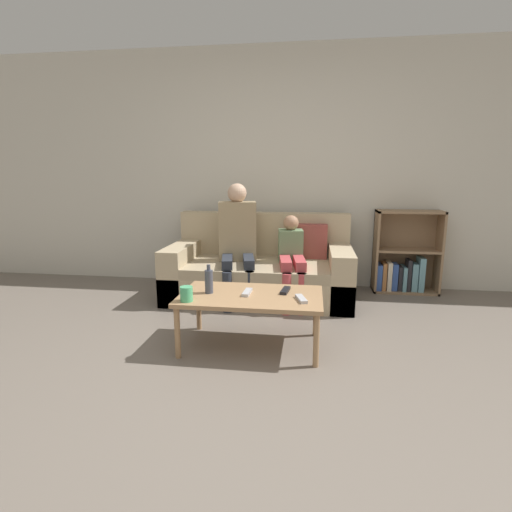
{
  "coord_description": "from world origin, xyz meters",
  "views": [
    {
      "loc": [
        0.39,
        -2.01,
        1.27
      ],
      "look_at": [
        -0.08,
        1.33,
        0.56
      ],
      "focal_mm": 28.0,
      "sensor_mm": 36.0,
      "label": 1
    }
  ],
  "objects_px": {
    "coffee_table": "(251,299)",
    "tv_remote_0": "(247,292)",
    "person_adult": "(238,236)",
    "tv_remote_1": "(285,290)",
    "couch": "(261,271)",
    "bookshelf": "(403,260)",
    "cup_near": "(186,294)",
    "tv_remote_2": "(301,299)",
    "bottle": "(209,281)",
    "person_child": "(292,255)"
  },
  "relations": [
    {
      "from": "coffee_table",
      "to": "person_child",
      "type": "relative_size",
      "value": 1.21
    },
    {
      "from": "person_adult",
      "to": "tv_remote_2",
      "type": "distance_m",
      "value": 1.43
    },
    {
      "from": "person_adult",
      "to": "tv_remote_0",
      "type": "bearing_deg",
      "value": -87.26
    },
    {
      "from": "tv_remote_0",
      "to": "tv_remote_2",
      "type": "xyz_separation_m",
      "value": [
        0.4,
        -0.1,
        0.0
      ]
    },
    {
      "from": "cup_near",
      "to": "tv_remote_1",
      "type": "relative_size",
      "value": 0.59
    },
    {
      "from": "couch",
      "to": "bottle",
      "type": "xyz_separation_m",
      "value": [
        -0.22,
        -1.24,
        0.22
      ]
    },
    {
      "from": "tv_remote_1",
      "to": "couch",
      "type": "bearing_deg",
      "value": 113.52
    },
    {
      "from": "bookshelf",
      "to": "coffee_table",
      "type": "height_order",
      "value": "bookshelf"
    },
    {
      "from": "couch",
      "to": "tv_remote_1",
      "type": "distance_m",
      "value": 1.19
    },
    {
      "from": "coffee_table",
      "to": "tv_remote_0",
      "type": "distance_m",
      "value": 0.06
    },
    {
      "from": "cup_near",
      "to": "coffee_table",
      "type": "bearing_deg",
      "value": 27.46
    },
    {
      "from": "couch",
      "to": "tv_remote_1",
      "type": "bearing_deg",
      "value": -73.91
    },
    {
      "from": "person_adult",
      "to": "person_child",
      "type": "xyz_separation_m",
      "value": [
        0.55,
        -0.07,
        -0.17
      ]
    },
    {
      "from": "bookshelf",
      "to": "coffee_table",
      "type": "bearing_deg",
      "value": -130.84
    },
    {
      "from": "tv_remote_2",
      "to": "cup_near",
      "type": "bearing_deg",
      "value": 172.8
    },
    {
      "from": "cup_near",
      "to": "couch",
      "type": "bearing_deg",
      "value": 77.2
    },
    {
      "from": "coffee_table",
      "to": "tv_remote_0",
      "type": "relative_size",
      "value": 5.99
    },
    {
      "from": "cup_near",
      "to": "tv_remote_0",
      "type": "xyz_separation_m",
      "value": [
        0.38,
        0.23,
        -0.04
      ]
    },
    {
      "from": "tv_remote_0",
      "to": "tv_remote_1",
      "type": "bearing_deg",
      "value": 20.03
    },
    {
      "from": "couch",
      "to": "coffee_table",
      "type": "xyz_separation_m",
      "value": [
        0.09,
        -1.23,
        0.09
      ]
    },
    {
      "from": "coffee_table",
      "to": "tv_remote_1",
      "type": "relative_size",
      "value": 5.89
    },
    {
      "from": "tv_remote_0",
      "to": "tv_remote_1",
      "type": "height_order",
      "value": "same"
    },
    {
      "from": "person_adult",
      "to": "cup_near",
      "type": "relative_size",
      "value": 11.23
    },
    {
      "from": "person_child",
      "to": "bottle",
      "type": "xyz_separation_m",
      "value": [
        -0.55,
        -1.09,
        0.01
      ]
    },
    {
      "from": "cup_near",
      "to": "bottle",
      "type": "bearing_deg",
      "value": 63.27
    },
    {
      "from": "person_child",
      "to": "tv_remote_2",
      "type": "distance_m",
      "value": 1.18
    },
    {
      "from": "person_adult",
      "to": "couch",
      "type": "bearing_deg",
      "value": 10.37
    },
    {
      "from": "bookshelf",
      "to": "bottle",
      "type": "bearing_deg",
      "value": -136.38
    },
    {
      "from": "person_adult",
      "to": "tv_remote_0",
      "type": "xyz_separation_m",
      "value": [
        0.28,
        -1.13,
        -0.24
      ]
    },
    {
      "from": "cup_near",
      "to": "tv_remote_2",
      "type": "xyz_separation_m",
      "value": [
        0.78,
        0.13,
        -0.04
      ]
    },
    {
      "from": "couch",
      "to": "cup_near",
      "type": "relative_size",
      "value": 17.76
    },
    {
      "from": "couch",
      "to": "cup_near",
      "type": "bearing_deg",
      "value": -102.8
    },
    {
      "from": "bookshelf",
      "to": "cup_near",
      "type": "distance_m",
      "value": 2.6
    },
    {
      "from": "tv_remote_0",
      "to": "bottle",
      "type": "relative_size",
      "value": 0.81
    },
    {
      "from": "tv_remote_2",
      "to": "tv_remote_1",
      "type": "bearing_deg",
      "value": 107.28
    },
    {
      "from": "bottle",
      "to": "person_adult",
      "type": "bearing_deg",
      "value": 90.08
    },
    {
      "from": "coffee_table",
      "to": "cup_near",
      "type": "distance_m",
      "value": 0.48
    },
    {
      "from": "tv_remote_0",
      "to": "bottle",
      "type": "xyz_separation_m",
      "value": [
        -0.28,
        -0.02,
        0.08
      ]
    },
    {
      "from": "tv_remote_0",
      "to": "bookshelf",
      "type": "bearing_deg",
      "value": 50.93
    },
    {
      "from": "tv_remote_1",
      "to": "cup_near",
      "type": "bearing_deg",
      "value": -147.2
    },
    {
      "from": "couch",
      "to": "coffee_table",
      "type": "height_order",
      "value": "couch"
    },
    {
      "from": "couch",
      "to": "tv_remote_0",
      "type": "distance_m",
      "value": 1.23
    },
    {
      "from": "couch",
      "to": "tv_remote_1",
      "type": "relative_size",
      "value": 10.51
    },
    {
      "from": "person_child",
      "to": "tv_remote_0",
      "type": "distance_m",
      "value": 1.1
    },
    {
      "from": "bookshelf",
      "to": "tv_remote_1",
      "type": "relative_size",
      "value": 5.03
    },
    {
      "from": "person_adult",
      "to": "tv_remote_1",
      "type": "height_order",
      "value": "person_adult"
    },
    {
      "from": "bookshelf",
      "to": "person_adult",
      "type": "xyz_separation_m",
      "value": [
        -1.72,
        -0.49,
        0.31
      ]
    },
    {
      "from": "bookshelf",
      "to": "bottle",
      "type": "height_order",
      "value": "bookshelf"
    },
    {
      "from": "couch",
      "to": "bookshelf",
      "type": "relative_size",
      "value": 2.09
    },
    {
      "from": "bookshelf",
      "to": "couch",
      "type": "bearing_deg",
      "value": -165.05
    }
  ]
}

